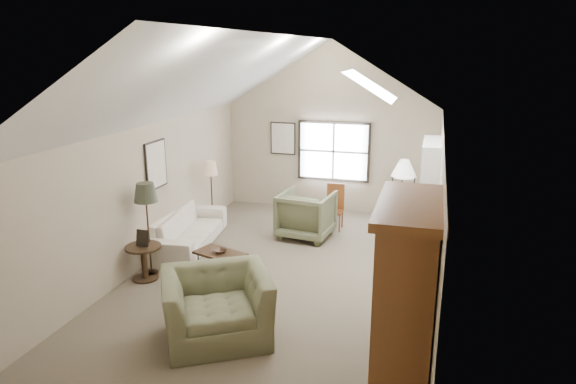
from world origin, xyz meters
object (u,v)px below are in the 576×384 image
(sofa, at_px, (187,229))
(side_table, at_px, (144,262))
(side_chair, at_px, (334,207))
(armchair_far, at_px, (306,214))
(armoire, at_px, (406,296))
(coffee_table, at_px, (221,264))
(armchair_near, at_px, (217,306))

(sofa, height_order, side_table, sofa)
(side_chair, bearing_deg, armchair_far, -126.56)
(armoire, relative_size, coffee_table, 2.56)
(sofa, distance_m, coffee_table, 1.67)
(sofa, height_order, side_chair, side_chair)
(sofa, xyz_separation_m, armchair_near, (1.92, -2.94, 0.11))
(sofa, bearing_deg, armchair_far, -68.82)
(armoire, xyz_separation_m, armchair_near, (-2.46, 0.31, -0.65))
(armchair_near, relative_size, side_chair, 1.42)
(armchair_near, bearing_deg, side_table, 114.72)
(armoire, relative_size, armchair_near, 1.57)
(armoire, relative_size, side_table, 3.67)
(coffee_table, xyz_separation_m, side_table, (-1.20, -0.45, 0.08))
(armoire, height_order, armchair_far, armoire)
(sofa, bearing_deg, armchair_near, -153.94)
(armoire, xyz_separation_m, side_table, (-4.38, 1.65, -0.80))
(side_table, height_order, side_chair, side_chair)
(sofa, xyz_separation_m, armchair_far, (2.14, 1.15, 0.13))
(armchair_near, relative_size, coffee_table, 1.63)
(armchair_far, height_order, coffee_table, armchair_far)
(armchair_near, height_order, coffee_table, armchair_near)
(sofa, xyz_separation_m, side_table, (0.00, -1.60, -0.05))
(armchair_far, bearing_deg, side_table, 58.88)
(armchair_near, height_order, side_chair, side_chair)
(sofa, bearing_deg, coffee_table, -140.95)
(armchair_near, xyz_separation_m, armchair_far, (0.22, 4.09, 0.03))
(armchair_near, relative_size, armchair_far, 1.32)
(side_chair, bearing_deg, side_table, -127.39)
(sofa, bearing_deg, side_table, 172.96)
(sofa, distance_m, side_chair, 3.14)
(sofa, distance_m, armchair_near, 3.51)
(armoire, xyz_separation_m, armchair_far, (-2.24, 4.40, -0.62))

